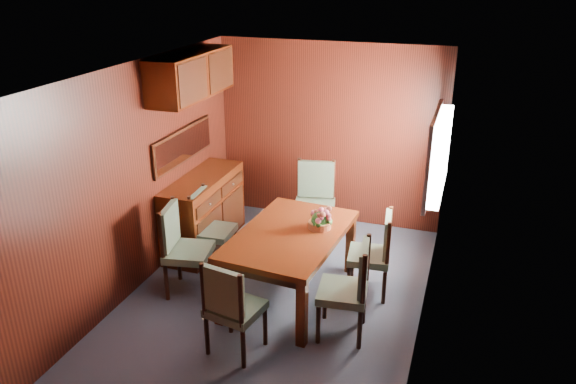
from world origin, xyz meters
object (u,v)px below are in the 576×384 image
(chair_left_near, at_px, (181,244))
(chair_right_near, at_px, (351,285))
(sideboard, at_px, (204,211))
(chair_head, at_px, (231,304))
(dining_table, at_px, (290,242))
(flower_centerpiece, at_px, (320,217))

(chair_left_near, distance_m, chair_right_near, 1.87)
(sideboard, bearing_deg, chair_left_near, -75.82)
(chair_head, bearing_deg, sideboard, 132.93)
(chair_head, bearing_deg, chair_right_near, 44.07)
(dining_table, distance_m, flower_centerpiece, 0.40)
(flower_centerpiece, bearing_deg, dining_table, -142.25)
(chair_head, distance_m, flower_centerpiece, 1.40)
(sideboard, height_order, flower_centerpiece, flower_centerpiece)
(chair_head, height_order, flower_centerpiece, flower_centerpiece)
(chair_head, bearing_deg, dining_table, 90.38)
(dining_table, bearing_deg, sideboard, 155.46)
(chair_right_near, bearing_deg, chair_left_near, 77.94)
(sideboard, relative_size, chair_head, 1.48)
(chair_right_near, bearing_deg, flower_centerpiece, 30.34)
(dining_table, bearing_deg, chair_left_near, -161.73)
(chair_right_near, xyz_separation_m, flower_centerpiece, (-0.49, 0.66, 0.32))
(dining_table, bearing_deg, flower_centerpiece, 42.56)
(dining_table, distance_m, chair_head, 1.11)
(chair_right_near, distance_m, chair_head, 1.13)
(chair_left_near, relative_size, chair_head, 1.06)
(sideboard, relative_size, chair_left_near, 1.39)
(dining_table, height_order, chair_right_near, chair_right_near)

